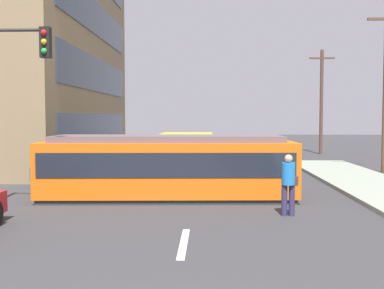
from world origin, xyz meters
The scene contains 10 objects.
ground_plane centered at (0.00, 10.00, 0.00)m, with size 120.00×120.00×0.00m, color #353537.
lane_stripe_2 centered at (0.00, 6.00, 0.01)m, with size 0.16×2.40×0.01m, color silver.
lane_stripe_3 centered at (0.00, 17.51, 0.01)m, with size 0.16×2.40×0.01m, color silver.
lane_stripe_4 centered at (0.00, 23.51, 0.01)m, with size 0.16×2.40×0.01m, color silver.
streetcar_tram centered at (-0.81, 11.51, 1.08)m, with size 8.32×2.91×2.08m.
city_bus centered at (-0.57, 18.04, 1.08)m, with size 2.60×5.74×1.89m.
pedestrian_crossing centered at (2.69, 8.89, 0.94)m, with size 0.47×0.36×1.67m.
parked_sedan_far centered at (-5.25, 15.47, 0.62)m, with size 2.13×4.08×1.19m.
traffic_light_mast centered at (-5.24, 9.14, 3.66)m, with size 2.32×0.33×5.29m.
utility_pole_far centered at (8.70, 30.69, 3.96)m, with size 1.80×0.24×7.55m.
Camera 1 is at (0.53, -3.78, 2.67)m, focal length 43.85 mm.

